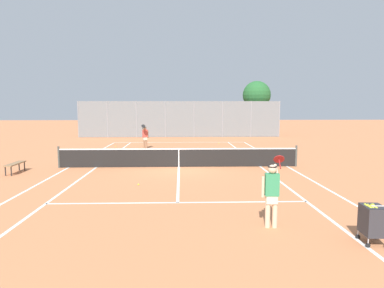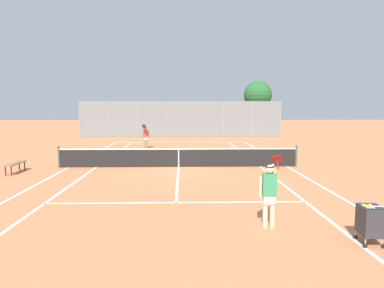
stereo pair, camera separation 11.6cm
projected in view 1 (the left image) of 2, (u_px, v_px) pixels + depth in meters
name	position (u px, v px, depth m)	size (l,w,h in m)	color
ground_plane	(179.00, 167.00, 17.19)	(120.00, 120.00, 0.00)	#CC7A4C
court_line_markings	(179.00, 167.00, 17.19)	(11.10, 23.90, 0.01)	white
tennis_net	(179.00, 157.00, 17.13)	(12.00, 0.10, 1.07)	#474C47
ball_cart	(373.00, 220.00, 7.56)	(0.54, 0.66, 0.96)	#2D2D33
player_near_side	(272.00, 191.00, 8.53)	(0.71, 0.72, 1.77)	beige
player_far_left	(145.00, 136.00, 24.59)	(0.45, 0.88, 1.77)	#936B4C
loose_tennis_ball_0	(219.00, 143.00, 28.05)	(0.07, 0.07, 0.07)	#D1DB33
loose_tennis_ball_1	(116.00, 146.00, 25.90)	(0.07, 0.07, 0.07)	#D1DB33
loose_tennis_ball_2	(88.00, 164.00, 17.78)	(0.07, 0.07, 0.07)	#D1DB33
loose_tennis_ball_3	(366.00, 226.00, 8.59)	(0.07, 0.07, 0.07)	#D1DB33
loose_tennis_ball_4	(139.00, 184.00, 13.20)	(0.07, 0.07, 0.07)	#D1DB33
courtside_bench	(15.00, 164.00, 15.58)	(0.36, 1.50, 0.47)	olive
back_fence	(180.00, 119.00, 33.76)	(19.96, 0.08, 3.57)	gray
tree_behind_left	(256.00, 96.00, 36.86)	(3.00, 3.00, 5.76)	brown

